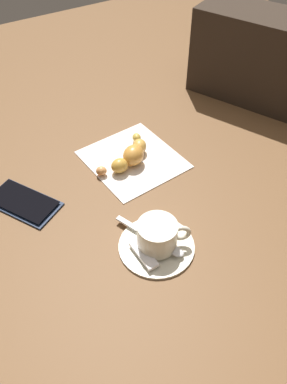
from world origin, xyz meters
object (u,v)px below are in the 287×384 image
(napkin, at_px, (133,159))
(cell_phone, at_px, (23,202))
(laptop_bag, at_px, (266,59))
(saucer, at_px, (157,245))
(teaspoon, at_px, (160,242))
(espresso_cup, at_px, (158,235))
(croissant, at_px, (131,155))
(sugar_packet, at_px, (144,254))

(napkin, relative_size, cell_phone, 1.22)
(napkin, distance_m, laptop_bag, 0.40)
(saucer, bearing_deg, teaspoon, 69.96)
(espresso_cup, xyz_separation_m, cell_phone, (-0.21, -0.16, -0.03))
(espresso_cup, height_order, napkin, espresso_cup)
(napkin, relative_size, laptop_bag, 0.55)
(laptop_bag, bearing_deg, croissant, 72.62)
(espresso_cup, distance_m, sugar_packet, 0.04)
(saucer, bearing_deg, napkin, 159.88)
(croissant, bearing_deg, teaspoon, -17.14)
(saucer, xyz_separation_m, laptop_bag, (-0.26, 0.46, 0.10))
(sugar_packet, relative_size, croissant, 0.45)
(saucer, distance_m, sugar_packet, 0.03)
(espresso_cup, relative_size, napkin, 0.46)
(espresso_cup, height_order, laptop_bag, laptop_bag)
(sugar_packet, height_order, cell_phone, sugar_packet)
(saucer, relative_size, teaspoon, 0.96)
(sugar_packet, relative_size, laptop_bag, 0.19)
(espresso_cup, distance_m, napkin, 0.23)
(espresso_cup, bearing_deg, laptop_bag, 119.27)
(saucer, distance_m, napkin, 0.23)
(napkin, xyz_separation_m, croissant, (0.01, -0.01, 0.02))
(croissant, bearing_deg, cell_phone, -91.21)
(teaspoon, bearing_deg, espresso_cup, -104.64)
(teaspoon, xyz_separation_m, napkin, (-0.21, 0.07, -0.01))
(sugar_packet, xyz_separation_m, croissant, (-0.21, 0.10, 0.01))
(espresso_cup, xyz_separation_m, napkin, (-0.21, 0.08, -0.03))
(espresso_cup, distance_m, teaspoon, 0.02)
(espresso_cup, bearing_deg, napkin, 160.33)
(napkin, bearing_deg, teaspoon, -18.78)
(teaspoon, xyz_separation_m, cell_phone, (-0.21, -0.16, -0.01))
(croissant, bearing_deg, laptop_bag, 97.35)
(laptop_bag, bearing_deg, teaspoon, 94.80)
(teaspoon, distance_m, napkin, 0.23)
(saucer, xyz_separation_m, croissant, (-0.21, 0.07, 0.02))
(saucer, bearing_deg, sugar_packet, -73.91)
(teaspoon, bearing_deg, sugar_packet, -78.90)
(napkin, distance_m, croissant, 0.02)
(napkin, xyz_separation_m, cell_phone, (0.00, -0.23, 0.00))
(saucer, relative_size, croissant, 0.94)
(cell_phone, relative_size, laptop_bag, 0.45)
(teaspoon, bearing_deg, laptop_bag, 119.54)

